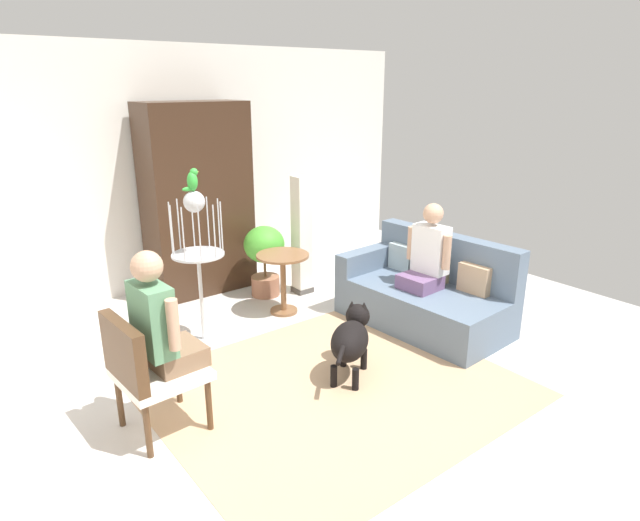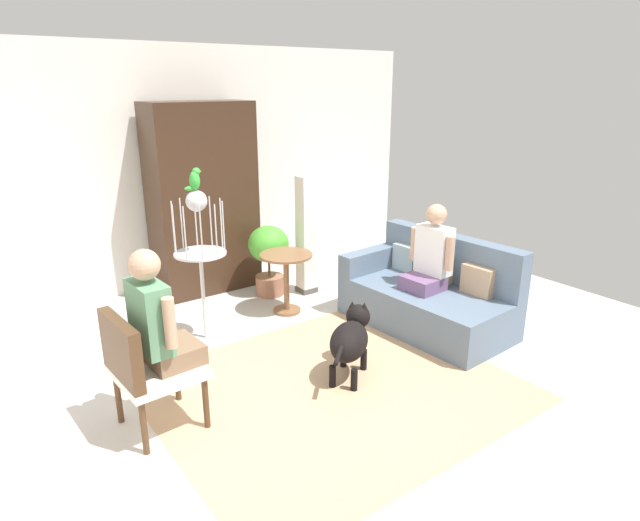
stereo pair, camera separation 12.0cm
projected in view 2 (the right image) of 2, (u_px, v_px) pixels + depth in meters
ground_plane at (342, 379)px, 4.50m from camera, size 7.14×7.14×0.00m
back_wall at (185, 168)px, 6.39m from camera, size 6.48×0.12×2.77m
area_rug at (333, 388)px, 4.36m from camera, size 2.73×2.39×0.01m
couch at (428, 295)px, 5.46m from camera, size 1.00×1.72×0.89m
armchair at (142, 364)px, 3.67m from camera, size 0.59×0.59×0.89m
person_on_couch at (431, 255)px, 5.27m from camera, size 0.43×0.51×0.84m
person_on_armchair at (157, 320)px, 3.66m from camera, size 0.43×0.52×0.86m
round_end_table at (286, 272)px, 5.68m from camera, size 0.55×0.55×0.65m
dog at (351, 338)px, 4.46m from camera, size 0.70×0.56×0.56m
bird_cage_stand at (200, 256)px, 4.91m from camera, size 0.47×0.47×1.45m
parrot at (195, 180)px, 4.70m from camera, size 0.17×0.10×0.20m
potted_plant at (269, 253)px, 6.15m from camera, size 0.46×0.46×0.82m
column_lamp at (306, 236)px, 6.17m from camera, size 0.20×0.20×1.37m
armoire_cabinet at (203, 199)px, 6.18m from camera, size 1.16×0.56×2.16m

